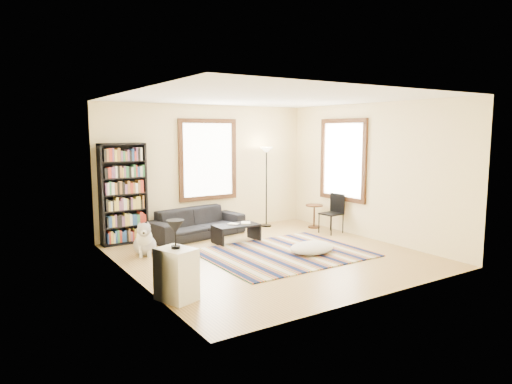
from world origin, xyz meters
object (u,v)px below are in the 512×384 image
sofa (197,223)px  bookshelf (123,194)px  dog (145,238)px  white_cabinet (176,274)px  floor_lamp (266,187)px  folding_chair (331,214)px  coffee_table (236,233)px  floor_cushion (312,248)px  side_table (314,216)px

sofa → bookshelf: bearing=159.1°
bookshelf → dog: (0.04, -1.06, -0.69)m
white_cabinet → floor_lamp: bearing=22.8°
dog → sofa: bearing=49.6°
bookshelf → folding_chair: 4.41m
floor_lamp → white_cabinet: 4.94m
coffee_table → dog: 1.89m
white_cabinet → dog: 2.42m
floor_cushion → floor_lamp: (0.65, 2.46, 0.82)m
coffee_table → floor_lamp: size_ratio=0.48×
bookshelf → side_table: 4.31m
sofa → floor_lamp: floor_lamp is taller
bookshelf → dog: size_ratio=3.20×
sofa → side_table: (2.70, -0.63, -0.03)m
white_cabinet → sofa: bearing=41.3°
bookshelf → folding_chair: size_ratio=2.33×
bookshelf → coffee_table: 2.37m
floor_cushion → folding_chair: 1.85m
side_table → dog: size_ratio=0.86×
bookshelf → white_cabinet: (-0.35, -3.45, -0.65)m
floor_cushion → folding_chair: (1.45, 1.10, 0.32)m
floor_lamp → white_cabinet: size_ratio=2.66×
dog → white_cabinet: bearing=-79.1°
floor_cushion → floor_lamp: 2.68m
folding_chair → dog: size_ratio=1.38×
bookshelf → side_table: size_ratio=3.70×
bookshelf → side_table: (4.15, -0.90, -0.73)m
sofa → bookshelf: (-1.45, 0.27, 0.70)m
sofa → coffee_table: 0.98m
floor_cushion → folding_chair: bearing=37.2°
coffee_table → white_cabinet: 3.26m
floor_cushion → white_cabinet: size_ratio=1.24×
sofa → folding_chair: bearing=-35.8°
floor_cushion → bookshelf: bearing=135.2°
side_table → folding_chair: folding_chair is taller
coffee_table → side_table: side_table is taller
side_table → coffee_table: bearing=-174.4°
side_table → folding_chair: (-0.05, -0.63, 0.16)m
coffee_table → dog: (-1.89, 0.05, 0.13)m
bookshelf → dog: bookshelf is taller
sofa → white_cabinet: white_cabinet is taller
folding_chair → white_cabinet: size_ratio=1.23×
sofa → side_table: size_ratio=3.82×
bookshelf → folding_chair: (4.10, -1.53, -0.57)m
side_table → white_cabinet: (-4.50, -2.55, 0.08)m
bookshelf → white_cabinet: bookshelf is taller
floor_cushion → dog: bearing=148.9°
sofa → bookshelf: size_ratio=1.03×
floor_lamp → folding_chair: 1.65m
coffee_table → folding_chair: 2.23m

